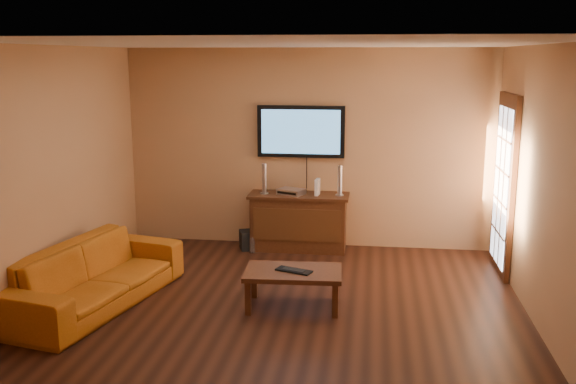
% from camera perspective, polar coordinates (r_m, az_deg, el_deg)
% --- Properties ---
extents(ground_plane, '(5.00, 5.00, 0.00)m').
position_cam_1_polar(ground_plane, '(6.72, -0.53, -10.66)').
color(ground_plane, black).
rests_on(ground_plane, ground).
extents(room_walls, '(5.00, 5.00, 5.00)m').
position_cam_1_polar(room_walls, '(6.88, 0.19, 4.48)').
color(room_walls, tan).
rests_on(room_walls, ground).
extents(french_door, '(0.07, 1.02, 2.22)m').
position_cam_1_polar(french_door, '(8.14, 18.64, 0.47)').
color(french_door, '#391B0D').
rests_on(french_door, ground).
extents(media_console, '(1.34, 0.51, 0.77)m').
position_cam_1_polar(media_console, '(8.71, 0.96, -2.65)').
color(media_console, '#391B0D').
rests_on(media_console, ground).
extents(television, '(1.19, 0.08, 0.70)m').
position_cam_1_polar(television, '(8.70, 1.15, 5.39)').
color(television, black).
rests_on(television, ground).
extents(coffee_table, '(1.03, 0.65, 0.40)m').
position_cam_1_polar(coffee_table, '(6.73, 0.47, -7.41)').
color(coffee_table, '#391B0D').
rests_on(coffee_table, ground).
extents(sofa, '(1.11, 2.31, 0.87)m').
position_cam_1_polar(sofa, '(7.07, -16.86, -6.25)').
color(sofa, '#AB5913').
rests_on(sofa, ground).
extents(speaker_left, '(0.11, 0.11, 0.41)m').
position_cam_1_polar(speaker_left, '(8.63, -2.12, 1.08)').
color(speaker_left, silver).
rests_on(speaker_left, media_console).
extents(speaker_right, '(0.11, 0.11, 0.40)m').
position_cam_1_polar(speaker_right, '(8.54, 4.63, 0.91)').
color(speaker_right, silver).
rests_on(speaker_right, media_console).
extents(av_receiver, '(0.40, 0.35, 0.08)m').
position_cam_1_polar(av_receiver, '(8.61, 0.29, 0.04)').
color(av_receiver, silver).
rests_on(av_receiver, media_console).
extents(game_console, '(0.07, 0.16, 0.22)m').
position_cam_1_polar(game_console, '(8.56, 2.63, 0.44)').
color(game_console, white).
rests_on(game_console, media_console).
extents(subwoofer, '(0.33, 0.33, 0.26)m').
position_cam_1_polar(subwoofer, '(8.80, -3.42, -4.26)').
color(subwoofer, black).
rests_on(subwoofer, ground).
extents(bottle, '(0.07, 0.07, 0.21)m').
position_cam_1_polar(bottle, '(8.65, -3.21, -4.75)').
color(bottle, white).
rests_on(bottle, ground).
extents(keyboard, '(0.40, 0.26, 0.02)m').
position_cam_1_polar(keyboard, '(6.68, 0.53, -6.99)').
color(keyboard, black).
rests_on(keyboard, coffee_table).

